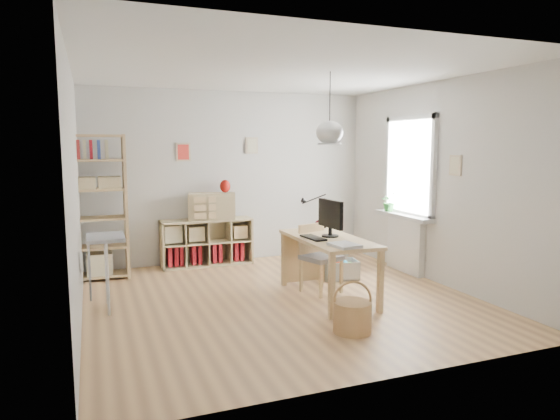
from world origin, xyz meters
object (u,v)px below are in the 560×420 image
object	(u,v)px
storage_chest	(339,265)
drawer_chest	(212,206)
cube_shelf	(205,246)
tall_bookshelf	(96,201)
monitor	(330,216)
desk	(328,245)
chair	(318,254)

from	to	relation	value
storage_chest	drawer_chest	distance (m)	2.16
drawer_chest	cube_shelf	bearing A→B (deg)	173.44
tall_bookshelf	drawer_chest	xyz separation A→B (m)	(1.68, 0.24, -0.17)
tall_bookshelf	monitor	xyz separation A→B (m)	(2.63, -1.91, -0.09)
desk	drawer_chest	bearing A→B (deg)	112.57
desk	storage_chest	world-z (taller)	desk
cube_shelf	chair	world-z (taller)	chair
tall_bookshelf	chair	world-z (taller)	tall_bookshelf
cube_shelf	monitor	world-z (taller)	monitor
cube_shelf	drawer_chest	xyz separation A→B (m)	(0.11, -0.04, 0.62)
cube_shelf	monitor	size ratio (longest dim) A/B	2.71
desk	cube_shelf	world-z (taller)	desk
monitor	chair	bearing A→B (deg)	93.82
tall_bookshelf	chair	distance (m)	3.13
desk	monitor	xyz separation A→B (m)	(0.05, 0.04, 0.35)
monitor	drawer_chest	world-z (taller)	monitor
cube_shelf	tall_bookshelf	xyz separation A→B (m)	(-1.56, -0.28, 0.79)
cube_shelf	storage_chest	xyz separation A→B (m)	(1.59, -1.42, -0.13)
chair	drawer_chest	size ratio (longest dim) A/B	1.21
cube_shelf	storage_chest	bearing A→B (deg)	-41.81
desk	drawer_chest	xyz separation A→B (m)	(-0.91, 2.19, 0.27)
desk	drawer_chest	world-z (taller)	drawer_chest
tall_bookshelf	desk	bearing A→B (deg)	-37.01
storage_chest	tall_bookshelf	bearing A→B (deg)	170.61
desk	tall_bookshelf	size ratio (longest dim) A/B	0.75
desk	chair	world-z (taller)	chair
chair	cube_shelf	bearing A→B (deg)	100.05
drawer_chest	monitor	bearing A→B (deg)	-52.37
chair	tall_bookshelf	bearing A→B (deg)	129.47
tall_bookshelf	monitor	distance (m)	3.25
tall_bookshelf	drawer_chest	bearing A→B (deg)	8.15
drawer_chest	desk	bearing A→B (deg)	-53.77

